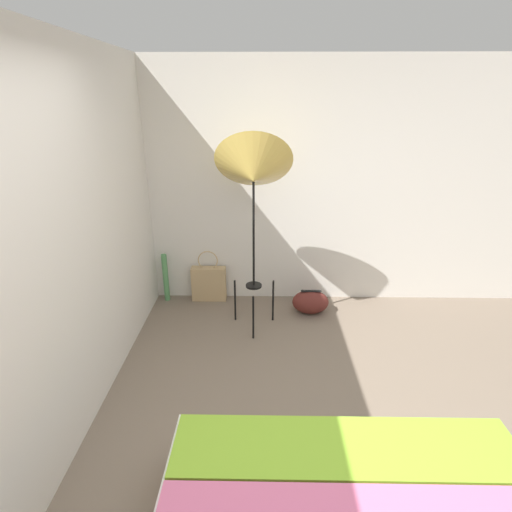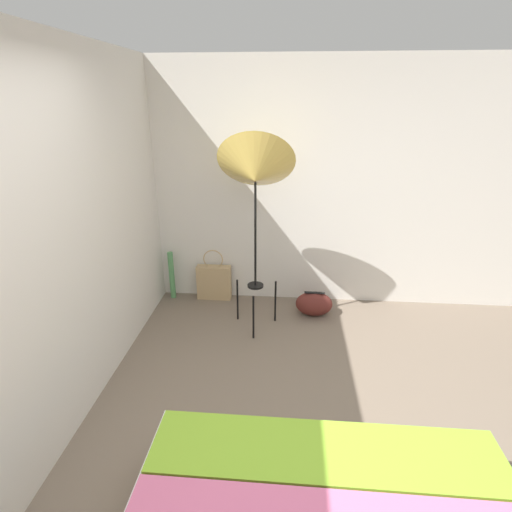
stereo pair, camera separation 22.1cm
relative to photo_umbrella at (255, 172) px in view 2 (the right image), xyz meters
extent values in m
plane|color=#756656|center=(0.32, -1.94, -1.58)|extent=(14.00, 14.00, 0.00)
cube|color=silver|center=(0.32, 0.68, -0.28)|extent=(8.00, 0.05, 2.60)
cube|color=silver|center=(-1.17, -0.94, -0.28)|extent=(0.05, 8.00, 2.60)
cube|color=#84B72D|center=(0.54, -1.95, -1.14)|extent=(1.87, 0.42, 0.04)
cylinder|color=black|center=(0.00, -0.23, -1.35)|extent=(0.02, 0.02, 0.46)
cylinder|color=black|center=(-0.20, 0.11, -1.35)|extent=(0.02, 0.02, 0.46)
cylinder|color=black|center=(0.20, 0.11, -1.35)|extent=(0.02, 0.02, 0.46)
cylinder|color=black|center=(0.00, 0.00, -1.12)|extent=(0.16, 0.16, 0.02)
cylinder|color=black|center=(0.00, 0.00, -0.55)|extent=(0.02, 0.02, 1.14)
cone|color=#D1B251|center=(0.00, 0.00, 0.01)|extent=(0.72, 0.64, 0.70)
cube|color=tan|center=(-0.53, 0.56, -1.38)|extent=(0.39, 0.12, 0.41)
torus|color=tan|center=(-0.53, 0.56, -1.09)|extent=(0.23, 0.01, 0.23)
ellipsoid|color=#5B231E|center=(0.61, 0.28, -1.45)|extent=(0.39, 0.26, 0.26)
cube|color=black|center=(0.61, 0.28, -1.32)|extent=(0.22, 0.04, 0.01)
cylinder|color=#56995B|center=(-1.02, 0.55, -1.30)|extent=(0.06, 0.06, 0.57)
camera|label=1|loc=(0.09, -3.57, 0.63)|focal=28.00mm
camera|label=2|loc=(0.31, -3.56, 0.63)|focal=28.00mm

